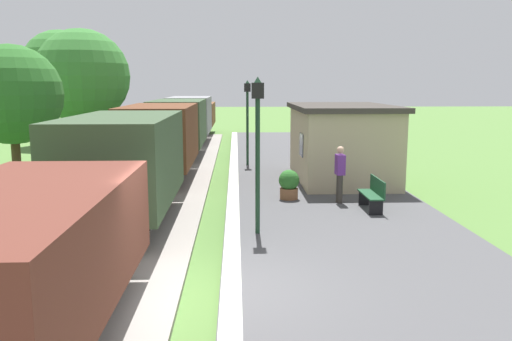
{
  "coord_description": "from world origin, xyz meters",
  "views": [
    {
      "loc": [
        0.5,
        -8.63,
        3.78
      ],
      "look_at": [
        1.1,
        7.01,
        1.19
      ],
      "focal_mm": 36.72,
      "sensor_mm": 36.0,
      "label": 1
    }
  ],
  "objects_px": {
    "tree_trackside_far": "(12,95)",
    "tree_field_left": "(82,76)",
    "lamp_post_near": "(258,127)",
    "potted_planter": "(289,184)",
    "freight_train": "(171,134)",
    "tree_field_distant": "(61,69)",
    "bench_near_hut": "(373,194)",
    "station_hut": "(341,142)",
    "person_waiting": "(340,172)",
    "lamp_post_far": "(247,107)"
  },
  "relations": [
    {
      "from": "freight_train",
      "to": "bench_near_hut",
      "type": "xyz_separation_m",
      "value": [
        6.77,
        -9.0,
        -0.88
      ]
    },
    {
      "from": "lamp_post_near",
      "to": "tree_field_left",
      "type": "distance_m",
      "value": 15.1
    },
    {
      "from": "bench_near_hut",
      "to": "potted_planter",
      "type": "height_order",
      "value": "potted_planter"
    },
    {
      "from": "person_waiting",
      "to": "bench_near_hut",
      "type": "bearing_deg",
      "value": 125.58
    },
    {
      "from": "station_hut",
      "to": "potted_planter",
      "type": "bearing_deg",
      "value": -124.0
    },
    {
      "from": "lamp_post_far",
      "to": "potted_planter",
      "type": "bearing_deg",
      "value": -80.82
    },
    {
      "from": "station_hut",
      "to": "tree_trackside_far",
      "type": "height_order",
      "value": "tree_trackside_far"
    },
    {
      "from": "person_waiting",
      "to": "lamp_post_far",
      "type": "xyz_separation_m",
      "value": [
        -2.59,
        7.56,
        1.62
      ]
    },
    {
      "from": "freight_train",
      "to": "tree_field_distant",
      "type": "xyz_separation_m",
      "value": [
        -7.84,
        9.89,
        3.08
      ]
    },
    {
      "from": "person_waiting",
      "to": "lamp_post_near",
      "type": "distance_m",
      "value": 4.4
    },
    {
      "from": "potted_planter",
      "to": "lamp_post_far",
      "type": "bearing_deg",
      "value": 99.18
    },
    {
      "from": "freight_train",
      "to": "person_waiting",
      "type": "distance_m",
      "value": 10.06
    },
    {
      "from": "bench_near_hut",
      "to": "lamp_post_far",
      "type": "distance_m",
      "value": 9.38
    },
    {
      "from": "person_waiting",
      "to": "tree_field_left",
      "type": "relative_size",
      "value": 0.27
    },
    {
      "from": "person_waiting",
      "to": "potted_planter",
      "type": "height_order",
      "value": "person_waiting"
    },
    {
      "from": "tree_trackside_far",
      "to": "tree_field_left",
      "type": "relative_size",
      "value": 0.79
    },
    {
      "from": "lamp_post_far",
      "to": "tree_field_left",
      "type": "bearing_deg",
      "value": 163.82
    },
    {
      "from": "station_hut",
      "to": "tree_field_distant",
      "type": "distance_m",
      "value": 20.49
    },
    {
      "from": "lamp_post_near",
      "to": "tree_field_distant",
      "type": "relative_size",
      "value": 0.52
    },
    {
      "from": "station_hut",
      "to": "potted_planter",
      "type": "xyz_separation_m",
      "value": [
        -2.27,
        -3.36,
        -0.93
      ]
    },
    {
      "from": "station_hut",
      "to": "tree_trackside_far",
      "type": "bearing_deg",
      "value": -168.43
    },
    {
      "from": "station_hut",
      "to": "tree_field_distant",
      "type": "relative_size",
      "value": 0.82
    },
    {
      "from": "bench_near_hut",
      "to": "person_waiting",
      "type": "xyz_separation_m",
      "value": [
        -0.78,
        0.94,
        0.46
      ]
    },
    {
      "from": "bench_near_hut",
      "to": "tree_field_left",
      "type": "height_order",
      "value": "tree_field_left"
    },
    {
      "from": "person_waiting",
      "to": "tree_trackside_far",
      "type": "xyz_separation_m",
      "value": [
        -10.18,
        1.69,
        2.25
      ]
    },
    {
      "from": "bench_near_hut",
      "to": "tree_field_left",
      "type": "relative_size",
      "value": 0.24
    },
    {
      "from": "bench_near_hut",
      "to": "lamp_post_near",
      "type": "relative_size",
      "value": 0.41
    },
    {
      "from": "freight_train",
      "to": "tree_field_distant",
      "type": "bearing_deg",
      "value": 128.4
    },
    {
      "from": "tree_field_distant",
      "to": "person_waiting",
      "type": "bearing_deg",
      "value": -52.38
    },
    {
      "from": "bench_near_hut",
      "to": "station_hut",
      "type": "bearing_deg",
      "value": 89.69
    },
    {
      "from": "person_waiting",
      "to": "lamp_post_far",
      "type": "distance_m",
      "value": 8.16
    },
    {
      "from": "lamp_post_near",
      "to": "potted_planter",
      "type": "bearing_deg",
      "value": 73.2
    },
    {
      "from": "potted_planter",
      "to": "tree_field_left",
      "type": "height_order",
      "value": "tree_field_left"
    },
    {
      "from": "person_waiting",
      "to": "potted_planter",
      "type": "relative_size",
      "value": 1.87
    },
    {
      "from": "freight_train",
      "to": "station_hut",
      "type": "height_order",
      "value": "station_hut"
    },
    {
      "from": "tree_field_left",
      "to": "lamp_post_far",
      "type": "bearing_deg",
      "value": -16.18
    },
    {
      "from": "person_waiting",
      "to": "tree_field_left",
      "type": "bearing_deg",
      "value": -47.66
    },
    {
      "from": "station_hut",
      "to": "lamp_post_far",
      "type": "bearing_deg",
      "value": 133.1
    },
    {
      "from": "tree_field_left",
      "to": "tree_field_distant",
      "type": "height_order",
      "value": "tree_field_distant"
    },
    {
      "from": "tree_trackside_far",
      "to": "tree_field_left",
      "type": "height_order",
      "value": "tree_field_left"
    },
    {
      "from": "potted_planter",
      "to": "tree_trackside_far",
      "type": "bearing_deg",
      "value": 172.74
    },
    {
      "from": "lamp_post_far",
      "to": "tree_field_left",
      "type": "distance_m",
      "value": 8.08
    },
    {
      "from": "bench_near_hut",
      "to": "tree_trackside_far",
      "type": "relative_size",
      "value": 0.3
    },
    {
      "from": "lamp_post_far",
      "to": "tree_field_distant",
      "type": "relative_size",
      "value": 0.52
    },
    {
      "from": "station_hut",
      "to": "tree_trackside_far",
      "type": "xyz_separation_m",
      "value": [
        -10.98,
        -2.25,
        1.79
      ]
    },
    {
      "from": "tree_field_left",
      "to": "tree_field_distant",
      "type": "xyz_separation_m",
      "value": [
        -3.59,
        8.17,
        0.54
      ]
    },
    {
      "from": "station_hut",
      "to": "potted_planter",
      "type": "height_order",
      "value": "station_hut"
    },
    {
      "from": "freight_train",
      "to": "tree_trackside_far",
      "type": "relative_size",
      "value": 7.8
    },
    {
      "from": "lamp_post_far",
      "to": "station_hut",
      "type": "bearing_deg",
      "value": -46.9
    },
    {
      "from": "station_hut",
      "to": "tree_field_left",
      "type": "relative_size",
      "value": 0.92
    }
  ]
}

